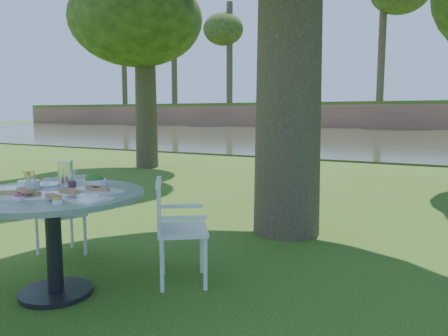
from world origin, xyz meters
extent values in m
plane|color=#21440E|center=(0.00, 0.00, 0.00)|extent=(140.00, 140.00, 0.00)
cylinder|color=black|center=(-0.56, -1.56, 0.02)|extent=(0.56, 0.56, 0.04)
cylinder|color=black|center=(-0.56, -1.56, 0.41)|extent=(0.12, 0.12, 0.74)
cylinder|color=gray|center=(-0.56, -1.56, 0.80)|extent=(1.40, 1.40, 0.04)
cylinder|color=white|center=(0.43, -0.91, 0.22)|extent=(0.03, 0.03, 0.43)
cylinder|color=white|center=(0.21, -0.60, 0.22)|extent=(0.03, 0.03, 0.43)
cylinder|color=white|center=(0.15, -1.12, 0.22)|extent=(0.03, 0.03, 0.43)
cylinder|color=white|center=(-0.08, -0.80, 0.22)|extent=(0.03, 0.03, 0.43)
cube|color=white|center=(0.18, -0.86, 0.45)|extent=(0.59, 0.60, 0.04)
cube|color=white|center=(0.02, -0.97, 0.66)|extent=(0.29, 0.38, 0.44)
cylinder|color=white|center=(-1.39, -0.63, 0.20)|extent=(0.03, 0.03, 0.40)
cylinder|color=white|center=(-1.51, -0.97, 0.20)|extent=(0.03, 0.03, 0.40)
cylinder|color=white|center=(-1.08, -0.74, 0.20)|extent=(0.03, 0.03, 0.40)
cylinder|color=white|center=(-1.20, -1.08, 0.20)|extent=(0.03, 0.03, 0.40)
cube|color=white|center=(-1.29, -0.86, 0.42)|extent=(0.49, 0.51, 0.04)
cube|color=white|center=(-1.13, -0.92, 0.61)|extent=(0.17, 0.40, 0.41)
cube|color=white|center=(-0.53, -1.73, 0.83)|extent=(0.51, 0.46, 0.02)
cube|color=white|center=(-0.15, -1.64, 0.83)|extent=(0.41, 0.24, 0.02)
cube|color=white|center=(-0.28, -1.34, 0.83)|extent=(0.42, 0.30, 0.02)
cylinder|color=white|center=(-0.97, -1.62, 0.83)|extent=(0.27, 0.27, 0.01)
cylinder|color=white|center=(-0.88, -1.34, 0.83)|extent=(0.25, 0.25, 0.01)
cylinder|color=white|center=(-0.87, -1.52, 0.85)|extent=(0.17, 0.17, 0.07)
cylinder|color=white|center=(-0.48, -1.19, 0.85)|extent=(0.18, 0.18, 0.06)
cylinder|color=silver|center=(-0.55, -1.42, 0.94)|extent=(0.12, 0.12, 0.24)
cylinder|color=white|center=(-0.40, -1.50, 0.92)|extent=(0.07, 0.07, 0.20)
cylinder|color=white|center=(-0.68, -1.50, 0.87)|extent=(0.06, 0.06, 0.10)
cylinder|color=white|center=(-0.76, -1.59, 0.88)|extent=(0.07, 0.07, 0.12)
cylinder|color=white|center=(-0.52, -1.87, 0.84)|extent=(0.07, 0.07, 0.03)
cylinder|color=white|center=(-0.18, -1.83, 0.84)|extent=(0.07, 0.07, 0.03)
cylinder|color=white|center=(-0.07, -1.58, 0.83)|extent=(0.06, 0.06, 0.03)
ellipsoid|color=#1F3310|center=(-5.09, 5.32, 3.77)|extent=(4.02, 4.02, 2.81)
cube|color=#333620|center=(0.00, 23.00, 0.00)|extent=(100.00, 28.00, 0.12)
cube|color=brown|center=(0.00, 38.50, 1.10)|extent=(100.00, 3.00, 2.20)
cube|color=#21440E|center=(0.00, 46.00, 2.35)|extent=(100.00, 18.00, 0.30)
cylinder|color=black|center=(-40.00, 40.50, 8.70)|extent=(0.70, 0.70, 13.00)
ellipsoid|color=#1F3310|center=(-40.00, 40.50, 11.95)|extent=(5.60, 5.60, 4.48)
cylinder|color=black|center=(-31.00, 40.50, 8.70)|extent=(0.70, 0.70, 13.00)
ellipsoid|color=#1F3310|center=(-31.00, 40.50, 11.95)|extent=(5.60, 5.60, 4.48)
cylinder|color=black|center=(-22.00, 40.50, 8.70)|extent=(0.70, 0.70, 13.00)
ellipsoid|color=#1F3310|center=(-22.00, 40.50, 11.95)|extent=(5.60, 5.60, 4.48)
cylinder|color=black|center=(-13.00, 40.50, 8.70)|extent=(0.70, 0.70, 13.00)
ellipsoid|color=#1F3310|center=(-13.00, 40.50, 11.95)|extent=(5.60, 5.60, 4.48)
cylinder|color=black|center=(-4.00, 40.50, 8.70)|extent=(0.70, 0.70, 13.00)
camera|label=1|loc=(2.18, -3.83, 1.43)|focal=35.00mm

